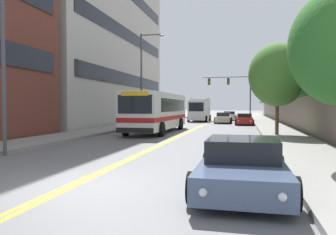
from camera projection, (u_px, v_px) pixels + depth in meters
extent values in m
plane|color=slate|center=(211.00, 121.00, 44.40)|extent=(240.00, 240.00, 0.00)
cube|color=gray|center=(161.00, 120.00, 45.97)|extent=(2.99, 106.00, 0.17)
cube|color=gray|center=(265.00, 121.00, 42.82)|extent=(2.99, 106.00, 0.17)
cube|color=yellow|center=(210.00, 121.00, 44.42)|extent=(0.14, 106.00, 0.01)
cube|color=yellow|center=(212.00, 121.00, 44.38)|extent=(0.14, 106.00, 0.01)
cube|color=black|center=(130.00, 80.00, 38.37)|extent=(0.08, 25.86, 1.40)
cube|color=black|center=(130.00, 36.00, 38.19)|extent=(0.08, 25.86, 1.40)
cube|color=gray|center=(312.00, 94.00, 41.41)|extent=(8.00, 68.00, 7.32)
cube|color=#1E4C28|center=(274.00, 100.00, 42.46)|extent=(1.10, 61.20, 0.24)
cube|color=black|center=(279.00, 87.00, 42.29)|extent=(0.08, 61.20, 1.40)
cube|color=silver|center=(158.00, 111.00, 25.94)|extent=(2.50, 11.13, 2.68)
cube|color=#B21919|center=(158.00, 118.00, 25.96)|extent=(2.52, 11.15, 0.32)
cube|color=black|center=(159.00, 105.00, 26.47)|extent=(2.53, 8.68, 0.97)
cube|color=black|center=(135.00, 104.00, 20.48)|extent=(2.25, 0.04, 1.18)
cube|color=yellow|center=(135.00, 93.00, 20.45)|extent=(1.80, 0.06, 0.28)
cube|color=black|center=(135.00, 130.00, 20.52)|extent=(2.45, 0.08, 0.32)
cylinder|color=black|center=(126.00, 129.00, 22.58)|extent=(0.30, 1.00, 1.00)
cylinder|color=black|center=(162.00, 129.00, 22.01)|extent=(0.30, 1.00, 1.00)
cylinder|color=black|center=(152.00, 124.00, 29.25)|extent=(0.30, 1.00, 1.00)
cylinder|color=black|center=(181.00, 124.00, 28.67)|extent=(0.30, 1.00, 1.00)
cube|color=white|center=(165.00, 120.00, 36.90)|extent=(1.76, 4.48, 0.75)
cube|color=black|center=(165.00, 114.00, 37.05)|extent=(1.52, 1.97, 0.52)
cylinder|color=black|center=(154.00, 122.00, 35.75)|extent=(0.22, 0.67, 0.67)
cylinder|color=black|center=(170.00, 122.00, 35.35)|extent=(0.22, 0.67, 0.67)
cylinder|color=black|center=(160.00, 121.00, 38.46)|extent=(0.22, 0.67, 0.67)
cylinder|color=black|center=(175.00, 121.00, 38.05)|extent=(0.22, 0.67, 0.67)
sphere|color=silver|center=(154.00, 120.00, 34.83)|extent=(0.16, 0.16, 0.16)
sphere|color=silver|center=(165.00, 120.00, 34.55)|extent=(0.16, 0.16, 0.16)
cube|color=red|center=(164.00, 118.00, 39.23)|extent=(0.18, 0.04, 0.10)
cube|color=red|center=(174.00, 119.00, 38.94)|extent=(0.18, 0.04, 0.10)
cube|color=#475675|center=(242.00, 171.00, 7.91)|extent=(1.94, 4.45, 0.55)
cube|color=black|center=(242.00, 149.00, 8.06)|extent=(1.66, 1.96, 0.51)
cylinder|color=black|center=(193.00, 188.00, 6.79)|extent=(0.22, 0.69, 0.69)
cylinder|color=black|center=(294.00, 194.00, 6.34)|extent=(0.22, 0.69, 0.69)
cylinder|color=black|center=(207.00, 165.00, 9.48)|extent=(0.22, 0.69, 0.69)
cylinder|color=black|center=(279.00, 168.00, 9.03)|extent=(0.22, 0.69, 0.69)
sphere|color=silver|center=(203.00, 193.00, 5.87)|extent=(0.16, 0.16, 0.16)
sphere|color=silver|center=(282.00, 197.00, 5.56)|extent=(0.16, 0.16, 0.16)
cube|color=red|center=(220.00, 156.00, 10.24)|extent=(0.18, 0.04, 0.10)
cube|color=red|center=(266.00, 157.00, 9.93)|extent=(0.18, 0.04, 0.10)
cube|color=maroon|center=(244.00, 120.00, 36.08)|extent=(1.76, 4.11, 0.65)
cube|color=black|center=(244.00, 115.00, 36.22)|extent=(1.51, 1.81, 0.44)
cylinder|color=black|center=(236.00, 123.00, 35.05)|extent=(0.22, 0.60, 0.60)
cylinder|color=black|center=(253.00, 123.00, 34.65)|extent=(0.22, 0.60, 0.60)
cylinder|color=black|center=(236.00, 122.00, 37.53)|extent=(0.22, 0.60, 0.60)
cylinder|color=black|center=(253.00, 122.00, 37.13)|extent=(0.22, 0.60, 0.60)
sphere|color=silver|center=(238.00, 121.00, 34.20)|extent=(0.16, 0.16, 0.16)
sphere|color=silver|center=(251.00, 121.00, 33.92)|extent=(0.16, 0.16, 0.16)
cube|color=red|center=(239.00, 119.00, 38.24)|extent=(0.18, 0.04, 0.10)
cube|color=red|center=(250.00, 119.00, 37.95)|extent=(0.18, 0.04, 0.10)
cube|color=#B7B7BC|center=(229.00, 117.00, 48.16)|extent=(1.80, 4.26, 0.69)
cube|color=black|center=(229.00, 113.00, 48.31)|extent=(1.54, 1.87, 0.42)
cylinder|color=black|center=(223.00, 118.00, 47.09)|extent=(0.22, 0.70, 0.70)
cylinder|color=black|center=(236.00, 118.00, 46.68)|extent=(0.22, 0.70, 0.70)
cylinder|color=black|center=(224.00, 117.00, 49.66)|extent=(0.22, 0.70, 0.70)
cylinder|color=black|center=(236.00, 118.00, 49.25)|extent=(0.22, 0.70, 0.70)
sphere|color=silver|center=(224.00, 117.00, 46.21)|extent=(0.16, 0.16, 0.16)
sphere|color=silver|center=(233.00, 117.00, 45.93)|extent=(0.16, 0.16, 0.16)
cube|color=red|center=(226.00, 116.00, 50.39)|extent=(0.18, 0.04, 0.10)
cube|color=red|center=(234.00, 116.00, 50.10)|extent=(0.18, 0.04, 0.10)
cube|color=beige|center=(223.00, 119.00, 39.58)|extent=(1.74, 4.34, 0.66)
cube|color=black|center=(223.00, 114.00, 39.73)|extent=(1.49, 1.91, 0.44)
cylinder|color=black|center=(215.00, 121.00, 38.47)|extent=(0.22, 0.69, 0.69)
cylinder|color=black|center=(230.00, 121.00, 38.07)|extent=(0.22, 0.69, 0.69)
cylinder|color=black|center=(217.00, 120.00, 41.09)|extent=(0.22, 0.69, 0.69)
cylinder|color=black|center=(231.00, 120.00, 40.69)|extent=(0.22, 0.69, 0.69)
sphere|color=silver|center=(217.00, 119.00, 37.58)|extent=(0.16, 0.16, 0.16)
sphere|color=silver|center=(228.00, 119.00, 37.31)|extent=(0.16, 0.16, 0.16)
cube|color=red|center=(219.00, 118.00, 41.84)|extent=(0.18, 0.04, 0.10)
cube|color=red|center=(229.00, 118.00, 41.56)|extent=(0.18, 0.04, 0.10)
cube|color=white|center=(197.00, 110.00, 42.44)|extent=(2.23, 1.99, 2.54)
cube|color=black|center=(196.00, 107.00, 41.44)|extent=(1.90, 0.04, 1.12)
cube|color=white|center=(201.00, 109.00, 45.67)|extent=(2.27, 4.65, 2.94)
cylinder|color=black|center=(189.00, 119.00, 42.74)|extent=(0.28, 0.84, 0.84)
cylinder|color=black|center=(206.00, 119.00, 42.22)|extent=(0.28, 0.84, 0.84)
cylinder|color=black|center=(194.00, 118.00, 47.33)|extent=(0.28, 0.84, 0.84)
cylinder|color=black|center=(210.00, 118.00, 46.81)|extent=(0.28, 0.84, 0.84)
cylinder|color=#47474C|center=(250.00, 98.00, 45.43)|extent=(0.18, 0.18, 6.51)
cylinder|color=#47474C|center=(226.00, 77.00, 46.08)|extent=(6.73, 0.11, 0.11)
cube|color=black|center=(228.00, 81.00, 46.03)|extent=(0.34, 0.26, 0.92)
sphere|color=red|center=(228.00, 79.00, 45.86)|extent=(0.18, 0.18, 0.18)
sphere|color=yellow|center=(228.00, 81.00, 45.87)|extent=(0.18, 0.18, 0.18)
sphere|color=green|center=(228.00, 83.00, 45.88)|extent=(0.18, 0.18, 0.18)
cylinder|color=black|center=(228.00, 78.00, 46.01)|extent=(0.02, 0.02, 0.14)
cube|color=black|center=(209.00, 82.00, 46.63)|extent=(0.34, 0.26, 0.92)
sphere|color=red|center=(209.00, 80.00, 46.47)|extent=(0.18, 0.18, 0.18)
sphere|color=yellow|center=(209.00, 82.00, 46.48)|extent=(0.18, 0.18, 0.18)
sphere|color=green|center=(209.00, 84.00, 46.49)|extent=(0.18, 0.18, 0.18)
cylinder|color=black|center=(209.00, 78.00, 46.62)|extent=(0.02, 0.02, 0.14)
cylinder|color=#47474C|center=(3.00, 46.00, 13.34)|extent=(0.16, 0.16, 8.98)
cylinder|color=#47474C|center=(141.00, 81.00, 31.39)|extent=(0.16, 0.16, 8.98)
cylinder|color=#47474C|center=(151.00, 35.00, 31.02)|extent=(1.99, 0.10, 0.10)
ellipsoid|color=#B2B2B7|center=(161.00, 35.00, 30.80)|extent=(0.56, 0.28, 0.20)
cylinder|color=brown|center=(277.00, 117.00, 21.69)|extent=(0.24, 0.24, 2.35)
ellipsoid|color=#42752D|center=(277.00, 75.00, 21.60)|extent=(3.77, 3.77, 4.15)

